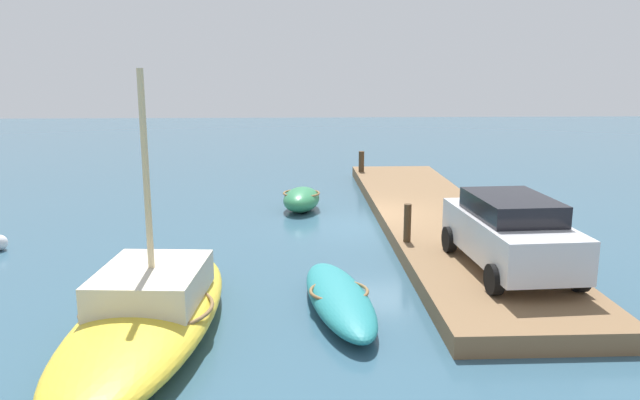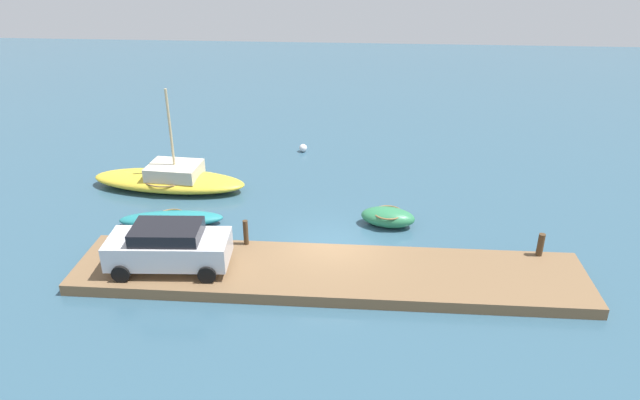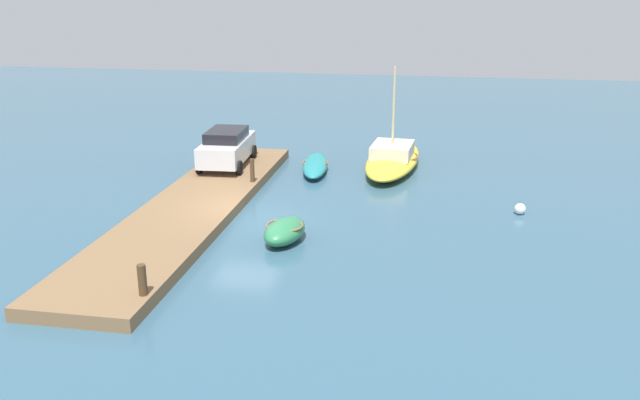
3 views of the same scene
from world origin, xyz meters
name	(u,v)px [view 2 (image 2 of 3)]	position (x,y,z in m)	size (l,w,h in m)	color
ground_plane	(332,249)	(0.00, 0.00, 0.00)	(84.00, 84.00, 0.00)	#33566B
dock_platform	(329,274)	(0.00, -2.10, 0.21)	(18.41, 3.55, 0.42)	brown
dinghy_green	(388,217)	(2.25, 2.13, 0.41)	(2.45, 1.59, 0.80)	#2D7A4C
rowboat_teal	(171,219)	(-6.92, 1.50, 0.29)	(4.49, 1.74, 0.56)	teal
sailboat_yellow	(170,179)	(-8.10, 5.11, 0.51)	(7.65, 2.91, 4.94)	gold
mooring_post_west	(246,232)	(-3.29, -0.57, 0.93)	(0.19, 0.19, 1.02)	#47331E
mooring_post_mid_west	(541,245)	(7.81, -0.57, 0.87)	(0.24, 0.24, 0.89)	#47331E
parked_car	(169,246)	(-5.68, -2.45, 1.32)	(4.37, 2.24, 1.71)	silver
marker_buoy	(303,148)	(-2.20, 10.50, 0.22)	(0.44, 0.44, 0.44)	silver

